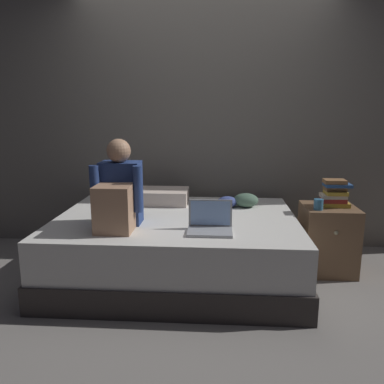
% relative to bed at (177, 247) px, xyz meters
% --- Properties ---
extents(ground_plane, '(8.00, 8.00, 0.00)m').
position_rel_bed_xyz_m(ground_plane, '(0.20, -0.30, -0.26)').
color(ground_plane, gray).
extents(wall_back, '(5.60, 0.10, 2.70)m').
position_rel_bed_xyz_m(wall_back, '(0.20, 0.90, 1.09)').
color(wall_back, slate).
rests_on(wall_back, ground_plane).
extents(bed, '(2.00, 1.50, 0.53)m').
position_rel_bed_xyz_m(bed, '(0.00, 0.00, 0.00)').
color(bed, '#332D2B').
rests_on(bed, ground_plane).
extents(nightstand, '(0.44, 0.46, 0.58)m').
position_rel_bed_xyz_m(nightstand, '(1.30, 0.21, 0.03)').
color(nightstand, brown).
rests_on(nightstand, ground_plane).
extents(person_sitting, '(0.39, 0.44, 0.66)m').
position_rel_bed_xyz_m(person_sitting, '(-0.40, -0.31, 0.52)').
color(person_sitting, navy).
rests_on(person_sitting, bed).
extents(laptop, '(0.32, 0.23, 0.22)m').
position_rel_bed_xyz_m(laptop, '(0.29, -0.39, 0.32)').
color(laptop, '#9EA0A5').
rests_on(laptop, bed).
extents(pillow, '(0.56, 0.36, 0.13)m').
position_rel_bed_xyz_m(pillow, '(-0.22, 0.45, 0.33)').
color(pillow, beige).
rests_on(pillow, bed).
extents(book_stack, '(0.24, 0.16, 0.23)m').
position_rel_bed_xyz_m(book_stack, '(1.33, 0.21, 0.44)').
color(book_stack, gold).
rests_on(book_stack, nightstand).
extents(mug, '(0.08, 0.08, 0.09)m').
position_rel_bed_xyz_m(mug, '(1.17, 0.09, 0.37)').
color(mug, teal).
rests_on(mug, nightstand).
extents(clothes_pile, '(0.37, 0.20, 0.12)m').
position_rel_bed_xyz_m(clothes_pile, '(0.54, 0.35, 0.33)').
color(clothes_pile, '#4C6B56').
rests_on(clothes_pile, bed).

